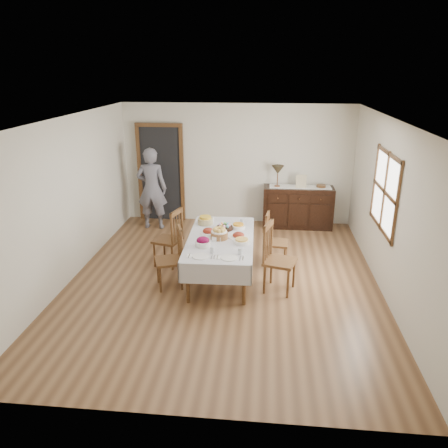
# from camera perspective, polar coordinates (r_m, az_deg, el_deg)

# --- Properties ---
(ground) EXTENTS (6.00, 6.00, 0.00)m
(ground) POSITION_cam_1_polar(r_m,az_deg,el_deg) (7.25, -0.08, -7.35)
(ground) COLOR brown
(room_shell) EXTENTS (5.02, 6.02, 2.65)m
(room_shell) POSITION_cam_1_polar(r_m,az_deg,el_deg) (7.08, -0.92, 6.19)
(room_shell) COLOR silver
(room_shell) RESTS_ON ground
(dining_table) EXTENTS (1.10, 2.09, 0.71)m
(dining_table) POSITION_cam_1_polar(r_m,az_deg,el_deg) (7.10, -0.43, -2.41)
(dining_table) COLOR silver
(dining_table) RESTS_ON ground
(chair_left_near) EXTENTS (0.53, 0.53, 1.00)m
(chair_left_near) POSITION_cam_1_polar(r_m,az_deg,el_deg) (6.91, -6.78, -4.30)
(chair_left_near) COLOR #55351B
(chair_left_near) RESTS_ON ground
(chair_left_far) EXTENTS (0.53, 0.53, 1.04)m
(chair_left_far) POSITION_cam_1_polar(r_m,az_deg,el_deg) (7.64, -7.05, -1.73)
(chair_left_far) COLOR #55351B
(chair_left_far) RESTS_ON ground
(chair_right_near) EXTENTS (0.57, 0.57, 1.10)m
(chair_right_near) POSITION_cam_1_polar(r_m,az_deg,el_deg) (6.77, 6.88, -4.33)
(chair_right_near) COLOR #55351B
(chair_right_near) RESTS_ON ground
(chair_right_far) EXTENTS (0.44, 0.44, 0.95)m
(chair_right_far) POSITION_cam_1_polar(r_m,az_deg,el_deg) (7.64, 6.55, -2.03)
(chair_right_far) COLOR #55351B
(chair_right_far) RESTS_ON ground
(sideboard) EXTENTS (1.49, 0.54, 0.89)m
(sideboard) POSITION_cam_1_polar(r_m,az_deg,el_deg) (9.60, 9.61, 2.20)
(sideboard) COLOR black
(sideboard) RESTS_ON ground
(person) EXTENTS (0.59, 0.39, 1.87)m
(person) POSITION_cam_1_polar(r_m,az_deg,el_deg) (9.40, -9.43, 4.93)
(person) COLOR slate
(person) RESTS_ON ground
(bread_basket) EXTENTS (0.28, 0.28, 0.19)m
(bread_basket) POSITION_cam_1_polar(r_m,az_deg,el_deg) (6.99, -0.63, -1.25)
(bread_basket) COLOR brown
(bread_basket) RESTS_ON dining_table
(egg_basket) EXTENTS (0.28, 0.28, 0.11)m
(egg_basket) POSITION_cam_1_polar(r_m,az_deg,el_deg) (7.39, 0.08, -0.45)
(egg_basket) COLOR black
(egg_basket) RESTS_ON dining_table
(ham_platter_a) EXTENTS (0.28, 0.28, 0.11)m
(ham_platter_a) POSITION_cam_1_polar(r_m,az_deg,el_deg) (7.24, -2.05, -0.99)
(ham_platter_a) COLOR white
(ham_platter_a) RESTS_ON dining_table
(ham_platter_b) EXTENTS (0.33, 0.33, 0.11)m
(ham_platter_b) POSITION_cam_1_polar(r_m,az_deg,el_deg) (7.07, 1.90, -1.54)
(ham_platter_b) COLOR white
(ham_platter_b) RESTS_ON dining_table
(beet_bowl) EXTENTS (0.24, 0.24, 0.15)m
(beet_bowl) POSITION_cam_1_polar(r_m,az_deg,el_deg) (6.71, -2.76, -2.38)
(beet_bowl) COLOR white
(beet_bowl) RESTS_ON dining_table
(carrot_bowl) EXTENTS (0.25, 0.25, 0.09)m
(carrot_bowl) POSITION_cam_1_polar(r_m,az_deg,el_deg) (7.46, 1.87, -0.29)
(carrot_bowl) COLOR white
(carrot_bowl) RESTS_ON dining_table
(pineapple_bowl) EXTENTS (0.27, 0.27, 0.14)m
(pineapple_bowl) POSITION_cam_1_polar(r_m,az_deg,el_deg) (7.65, -2.45, 0.46)
(pineapple_bowl) COLOR tan
(pineapple_bowl) RESTS_ON dining_table
(casserole_dish) EXTENTS (0.26, 0.26, 0.08)m
(casserole_dish) POSITION_cam_1_polar(r_m,az_deg,el_deg) (6.83, 2.31, -2.26)
(casserole_dish) COLOR white
(casserole_dish) RESTS_ON dining_table
(butter_dish) EXTENTS (0.14, 0.09, 0.07)m
(butter_dish) POSITION_cam_1_polar(r_m,az_deg,el_deg) (6.93, -0.99, -1.90)
(butter_dish) COLOR white
(butter_dish) RESTS_ON dining_table
(setting_left) EXTENTS (0.42, 0.31, 0.10)m
(setting_left) POSITION_cam_1_polar(r_m,az_deg,el_deg) (6.41, -2.58, -3.95)
(setting_left) COLOR white
(setting_left) RESTS_ON dining_table
(setting_right) EXTENTS (0.42, 0.31, 0.10)m
(setting_right) POSITION_cam_1_polar(r_m,az_deg,el_deg) (6.36, 1.12, -4.12)
(setting_right) COLOR white
(setting_right) RESTS_ON dining_table
(glass_far_a) EXTENTS (0.06, 0.06, 0.10)m
(glass_far_a) POSITION_cam_1_polar(r_m,az_deg,el_deg) (7.72, -1.55, 0.52)
(glass_far_a) COLOR silver
(glass_far_a) RESTS_ON dining_table
(glass_far_b) EXTENTS (0.07, 0.07, 0.09)m
(glass_far_b) POSITION_cam_1_polar(r_m,az_deg,el_deg) (7.67, 2.37, 0.36)
(glass_far_b) COLOR silver
(glass_far_b) RESTS_ON dining_table
(runner) EXTENTS (1.30, 0.35, 0.01)m
(runner) POSITION_cam_1_polar(r_m,az_deg,el_deg) (9.50, 9.92, 4.82)
(runner) COLOR white
(runner) RESTS_ON sideboard
(table_lamp) EXTENTS (0.26, 0.26, 0.46)m
(table_lamp) POSITION_cam_1_polar(r_m,az_deg,el_deg) (9.35, 7.04, 6.95)
(table_lamp) COLOR brown
(table_lamp) RESTS_ON sideboard
(picture_frame) EXTENTS (0.22, 0.08, 0.28)m
(picture_frame) POSITION_cam_1_polar(r_m,az_deg,el_deg) (9.39, 10.05, 5.49)
(picture_frame) COLOR #BEB28C
(picture_frame) RESTS_ON sideboard
(deco_bowl) EXTENTS (0.20, 0.20, 0.06)m
(deco_bowl) POSITION_cam_1_polar(r_m,az_deg,el_deg) (9.53, 12.56, 4.85)
(deco_bowl) COLOR #55351B
(deco_bowl) RESTS_ON sideboard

